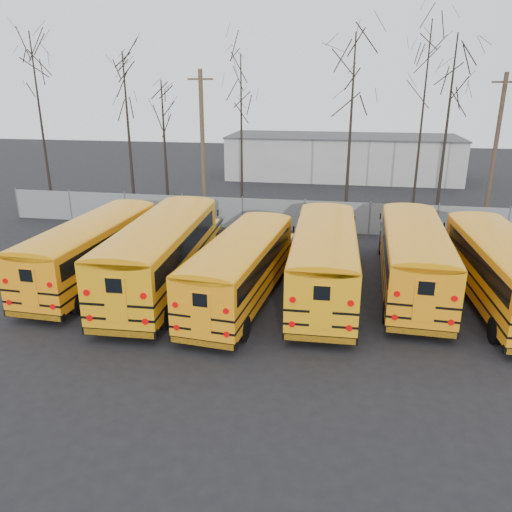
% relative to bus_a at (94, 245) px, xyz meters
% --- Properties ---
extents(ground, '(120.00, 120.00, 0.00)m').
position_rel_bus_a_xyz_m(ground, '(8.98, -1.81, -1.79)').
color(ground, black).
rests_on(ground, ground).
extents(fence, '(40.00, 0.04, 2.00)m').
position_rel_bus_a_xyz_m(fence, '(8.98, 10.19, -0.79)').
color(fence, gray).
rests_on(fence, ground).
extents(distant_building, '(22.00, 8.00, 4.00)m').
position_rel_bus_a_xyz_m(distant_building, '(10.98, 30.19, 0.21)').
color(distant_building, '#B9B8B3').
rests_on(distant_building, ground).
extents(bus_a, '(2.92, 11.01, 3.06)m').
position_rel_bus_a_xyz_m(bus_a, '(0.00, 0.00, 0.00)').
color(bus_a, black).
rests_on(bus_a, ground).
extents(bus_b, '(3.17, 12.06, 3.35)m').
position_rel_bus_a_xyz_m(bus_b, '(3.51, -0.35, 0.17)').
color(bus_b, black).
rests_on(bus_b, ground).
extents(bus_c, '(3.49, 10.79, 2.97)m').
position_rel_bus_a_xyz_m(bus_c, '(7.25, -1.06, -0.05)').
color(bus_c, black).
rests_on(bus_c, ground).
extents(bus_d, '(2.89, 11.46, 3.19)m').
position_rel_bus_a_xyz_m(bus_d, '(10.64, 0.25, 0.08)').
color(bus_d, black).
rests_on(bus_d, ground).
extents(bus_e, '(2.99, 11.28, 3.13)m').
position_rel_bus_a_xyz_m(bus_e, '(14.49, 1.31, 0.04)').
color(bus_e, black).
rests_on(bus_e, ground).
extents(bus_f, '(3.06, 11.05, 3.06)m').
position_rel_bus_a_xyz_m(bus_f, '(17.87, 0.38, 0.00)').
color(bus_f, black).
rests_on(bus_f, ground).
extents(utility_pole_left, '(1.75, 0.41, 9.84)m').
position_rel_bus_a_xyz_m(utility_pole_left, '(1.29, 14.34, 3.26)').
color(utility_pole_left, brown).
rests_on(utility_pole_left, ground).
extents(utility_pole_right, '(1.63, 0.77, 9.64)m').
position_rel_bus_a_xyz_m(utility_pole_right, '(21.57, 17.27, 3.16)').
color(utility_pole_right, '#463528').
rests_on(utility_pole_right, ground).
extents(tree_0, '(0.26, 0.26, 12.20)m').
position_rel_bus_a_xyz_m(tree_0, '(-9.75, 12.37, 4.31)').
color(tree_0, black).
rests_on(tree_0, ground).
extents(tree_1, '(0.26, 0.26, 11.05)m').
position_rel_bus_a_xyz_m(tree_1, '(-4.44, 14.86, 3.73)').
color(tree_1, black).
rests_on(tree_1, ground).
extents(tree_2, '(0.26, 0.26, 9.15)m').
position_rel_bus_a_xyz_m(tree_2, '(-1.84, 15.19, 2.79)').
color(tree_2, black).
rests_on(tree_2, ground).
extents(tree_3, '(0.26, 0.26, 10.84)m').
position_rel_bus_a_xyz_m(tree_3, '(3.87, 15.48, 3.63)').
color(tree_3, black).
rests_on(tree_3, ground).
extents(tree_4, '(0.26, 0.26, 11.78)m').
position_rel_bus_a_xyz_m(tree_4, '(11.50, 12.05, 4.10)').
color(tree_4, black).
rests_on(tree_4, ground).
extents(tree_5, '(0.26, 0.26, 12.65)m').
position_rel_bus_a_xyz_m(tree_5, '(16.04, 14.33, 4.53)').
color(tree_5, black).
rests_on(tree_5, ground).
extents(tree_6, '(0.26, 0.26, 11.99)m').
position_rel_bus_a_xyz_m(tree_6, '(17.91, 15.89, 4.20)').
color(tree_6, black).
rests_on(tree_6, ground).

